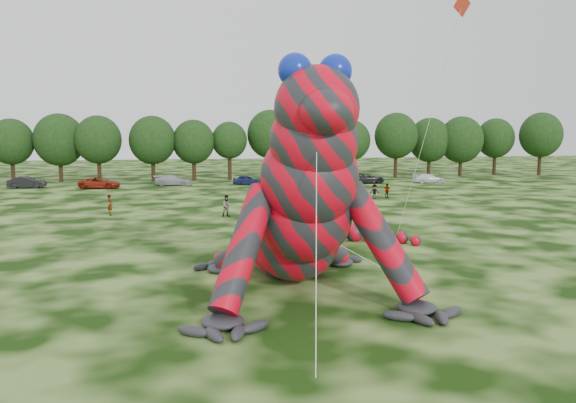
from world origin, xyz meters
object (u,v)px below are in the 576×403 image
(car_4, at_px, (247,180))
(car_5, at_px, (320,179))
(car_6, at_px, (366,178))
(spectator_0, at_px, (110,205))
(spectator_3, at_px, (387,191))
(car_3, at_px, (173,180))
(tree_11, at_px, (312,146))
(tree_17, at_px, (540,144))
(inflatable_gecko, at_px, (289,174))
(tree_12, at_px, (351,149))
(tree_6, at_px, (99,149))
(tree_7, at_px, (153,149))
(car_2, at_px, (100,183))
(tree_13, at_px, (396,145))
(tree_16, at_px, (495,147))
(flying_kite, at_px, (457,24))
(spectator_2, at_px, (375,192))
(spectator_5, at_px, (331,210))
(spectator_1, at_px, (227,206))
(tree_8, at_px, (194,150))
(car_1, at_px, (27,182))
(car_7, at_px, (429,178))
(tree_15, at_px, (461,146))
(tree_4, at_px, (12,151))
(tree_9, at_px, (230,151))
(tree_5, at_px, (60,148))
(tree_10, at_px, (270,144))
(tree_14, at_px, (429,147))

(car_4, bearing_deg, car_5, -81.91)
(car_6, bearing_deg, spectator_0, 123.49)
(spectator_3, bearing_deg, car_3, 14.95)
(tree_11, relative_size, tree_17, 0.98)
(car_6, xyz_separation_m, spectator_3, (-3.03, -16.45, 0.08))
(inflatable_gecko, distance_m, car_4, 48.74)
(tree_12, xyz_separation_m, spectator_3, (-3.69, -26.07, -3.69))
(tree_6, height_order, tree_7, tree_6)
(tree_7, distance_m, car_2, 11.75)
(tree_13, bearing_deg, spectator_3, -113.01)
(tree_7, height_order, car_2, tree_7)
(tree_16, xyz_separation_m, tree_17, (6.50, -2.71, 0.46))
(flying_kite, height_order, car_6, flying_kite)
(tree_6, relative_size, spectator_2, 5.90)
(car_2, bearing_deg, tree_16, -68.82)
(tree_12, bearing_deg, spectator_5, -109.04)
(inflatable_gecko, relative_size, spectator_1, 11.24)
(tree_8, height_order, car_2, tree_8)
(tree_16, bearing_deg, car_6, -156.67)
(tree_7, bearing_deg, car_1, -156.19)
(car_7, bearing_deg, tree_15, -38.29)
(car_3, distance_m, spectator_0, 26.55)
(tree_4, height_order, spectator_0, tree_4)
(tree_12, relative_size, car_1, 1.97)
(spectator_2, bearing_deg, tree_15, 61.06)
(tree_4, xyz_separation_m, spectator_5, (35.92, -40.78, -3.71))
(car_6, relative_size, spectator_0, 2.86)
(tree_9, distance_m, car_2, 20.18)
(tree_13, bearing_deg, car_3, -168.09)
(tree_6, relative_size, car_5, 2.41)
(tree_7, bearing_deg, inflatable_gecko, -80.31)
(tree_15, bearing_deg, car_4, -166.14)
(tree_5, height_order, spectator_0, tree_5)
(tree_12, relative_size, car_2, 1.73)
(tree_13, height_order, car_5, tree_13)
(tree_10, distance_m, tree_15, 31.09)
(car_4, bearing_deg, tree_16, -66.45)
(spectator_3, bearing_deg, car_5, -25.39)
(tree_14, xyz_separation_m, spectator_0, (-45.50, -34.91, -3.80))
(spectator_0, bearing_deg, car_1, 14.51)
(flying_kite, height_order, tree_10, flying_kite)
(inflatable_gecko, height_order, tree_13, inflatable_gecko)
(tree_5, height_order, tree_15, tree_5)
(tree_9, xyz_separation_m, car_5, (11.71, -8.70, -3.69))
(car_1, bearing_deg, tree_5, -15.89)
(tree_11, relative_size, tree_14, 1.07)
(tree_4, height_order, tree_11, tree_11)
(spectator_0, bearing_deg, tree_4, 13.86)
(inflatable_gecko, distance_m, car_1, 55.62)
(car_4, bearing_deg, tree_10, -15.97)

